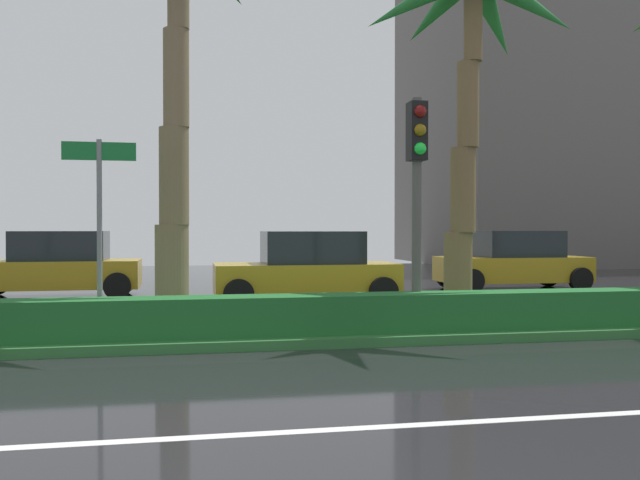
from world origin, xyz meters
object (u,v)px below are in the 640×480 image
object	(u,v)px
traffic_signal_median_right	(417,170)
street_name_sign	(99,209)
car_in_traffic_second	(57,265)
car_in_traffic_fourth	(514,261)
palm_tree_centre	(473,25)
car_in_traffic_third	(308,269)

from	to	relation	value
traffic_signal_median_right	street_name_sign	world-z (taller)	traffic_signal_median_right
car_in_traffic_second	car_in_traffic_fourth	world-z (taller)	same
palm_tree_centre	car_in_traffic_third	world-z (taller)	palm_tree_centre
street_name_sign	car_in_traffic_third	size ratio (longest dim) A/B	0.70
street_name_sign	car_in_traffic_second	xyz separation A→B (m)	(-2.01, 7.85, -1.25)
palm_tree_centre	car_in_traffic_second	distance (m)	11.95
palm_tree_centre	car_in_traffic_second	bearing A→B (deg)	140.20
palm_tree_centre	car_in_traffic_third	size ratio (longest dim) A/B	1.58
street_name_sign	car_in_traffic_fourth	bearing A→B (deg)	35.71
car_in_traffic_third	car_in_traffic_fourth	bearing A→B (deg)	-158.17
car_in_traffic_second	car_in_traffic_third	bearing A→B (deg)	155.61
palm_tree_centre	street_name_sign	xyz separation A→B (m)	(-6.44, -0.81, -3.41)
traffic_signal_median_right	car_in_traffic_fourth	distance (m)	9.97
traffic_signal_median_right	car_in_traffic_second	size ratio (longest dim) A/B	0.88
street_name_sign	car_in_traffic_fourth	world-z (taller)	street_name_sign
palm_tree_centre	car_in_traffic_third	xyz separation A→B (m)	(-2.31, 4.26, -4.66)
car_in_traffic_second	car_in_traffic_third	size ratio (longest dim) A/B	1.00
street_name_sign	palm_tree_centre	bearing A→B (deg)	7.20
palm_tree_centre	car_in_traffic_fourth	world-z (taller)	palm_tree_centre
palm_tree_centre	traffic_signal_median_right	bearing A→B (deg)	-143.44
car_in_traffic_second	car_in_traffic_fourth	size ratio (longest dim) A/B	1.00
traffic_signal_median_right	car_in_traffic_fourth	world-z (taller)	traffic_signal_median_right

